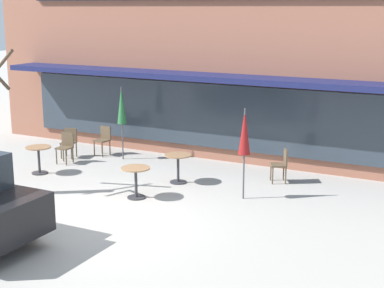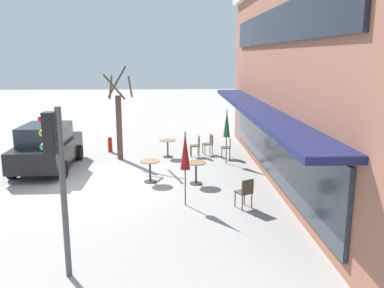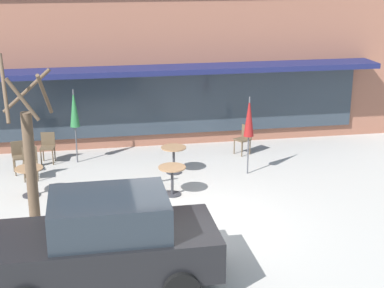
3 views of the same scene
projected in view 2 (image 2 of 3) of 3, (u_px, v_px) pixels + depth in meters
name	position (u px, v px, depth m)	size (l,w,h in m)	color
ground_plane	(97.00, 183.00, 14.00)	(80.00, 80.00, 0.00)	#ADA8A0
cafe_table_near_wall	(168.00, 145.00, 17.55)	(0.70, 0.70, 0.76)	#333338
cafe_table_streetside	(196.00, 169.00, 13.86)	(0.70, 0.70, 0.76)	#333338
cafe_table_by_tree	(150.00, 168.00, 14.07)	(0.70, 0.70, 0.76)	#333338
patio_umbrella_green_folded	(185.00, 151.00, 11.63)	(0.28, 0.28, 2.20)	#4C4C51
patio_umbrella_cream_folded	(227.00, 124.00, 16.30)	(0.28, 0.28, 2.20)	#4C4C51
cafe_chair_0	(196.00, 144.00, 17.69)	(0.43, 0.43, 0.89)	brown
cafe_chair_1	(228.00, 146.00, 17.35)	(0.45, 0.45, 0.89)	brown
cafe_chair_2	(209.00, 143.00, 18.04)	(0.48, 0.48, 0.89)	brown
cafe_chair_3	(245.00, 191.00, 11.60)	(0.54, 0.54, 0.89)	brown
parked_sedan	(47.00, 147.00, 15.61)	(4.21, 2.04, 1.76)	black
street_tree	(119.00, 120.00, 16.96)	(1.08, 1.09, 3.91)	brown
traffic_light_pole	(56.00, 165.00, 7.64)	(0.26, 0.44, 3.40)	#47474C
fire_hydrant	(110.00, 144.00, 18.50)	(0.36, 0.20, 0.71)	red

